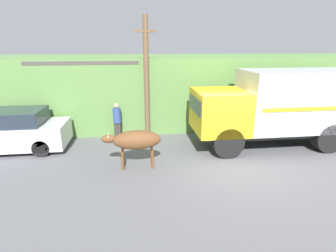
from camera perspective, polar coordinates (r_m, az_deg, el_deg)
The scene contains 8 objects.
ground_plane at distance 9.91m, azimuth 13.48°, elevation -7.89°, with size 60.00×60.00×0.00m, color slate.
hillside_embankment at distance 15.64m, azimuth 5.36°, elevation 8.49°, with size 32.00×6.40×3.54m.
building_backdrop at distance 13.63m, azimuth -16.63°, elevation 6.45°, with size 4.89×2.70×3.46m.
cargo_truck at distance 11.68m, azimuth 23.13°, elevation 4.20°, with size 6.69×2.31×3.17m.
brown_cow at distance 9.06m, azimuth -7.10°, elevation -3.12°, with size 2.02×0.67×1.35m.
parked_suv at distance 12.24m, azimuth -30.76°, elevation -1.00°, with size 4.24×1.85×1.67m.
pedestrian_on_hill at distance 12.01m, azimuth -11.00°, elevation 1.38°, with size 0.40×0.40×1.66m.
utility_pole at distance 11.66m, azimuth -4.71°, elevation 10.50°, with size 0.90×0.23×5.32m.
Camera 1 is at (-3.36, -8.36, 4.13)m, focal length 28.00 mm.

